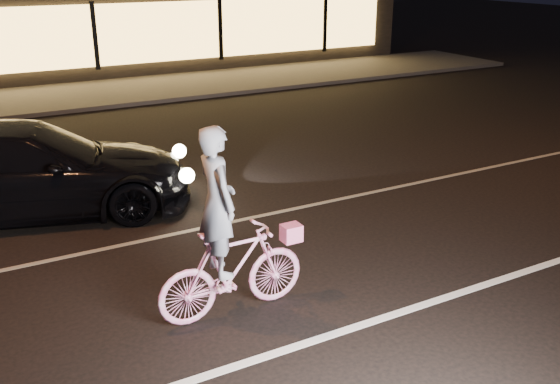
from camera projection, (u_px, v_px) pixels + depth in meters
ground at (353, 257)px, 8.94m from camera, size 90.00×90.00×0.00m
lane_stripe_near at (423, 305)px, 7.71m from camera, size 60.00×0.12×0.01m
lane_stripe_far at (285, 211)px, 10.58m from camera, size 60.00×0.10×0.01m
sidewalk at (114, 92)px, 19.57m from camera, size 30.00×4.00×0.12m
storefront at (67, 10)px, 23.72m from camera, size 25.40×8.42×4.20m
cyclist at (228, 251)px, 7.25m from camera, size 1.87×0.64×2.35m
sedan at (27, 170)px, 10.21m from camera, size 5.68×3.48×1.54m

